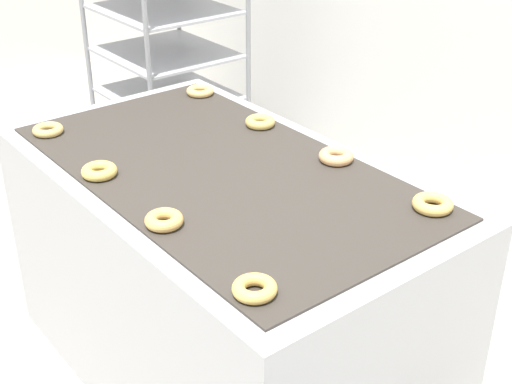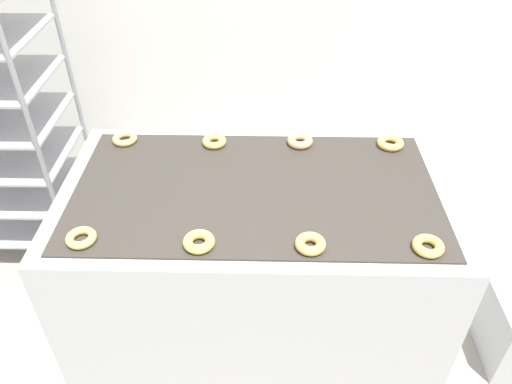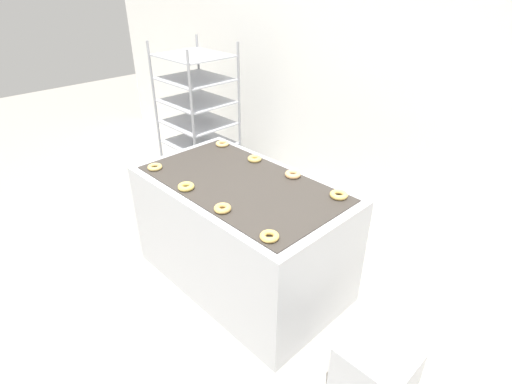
% 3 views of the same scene
% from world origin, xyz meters
% --- Properties ---
extents(fryer_machine, '(1.59, 0.91, 0.87)m').
position_xyz_m(fryer_machine, '(0.00, 0.70, 0.44)').
color(fryer_machine, '#B7BABF').
rests_on(fryer_machine, ground_plane).
extents(baking_rack_cart, '(0.66, 0.59, 1.60)m').
position_xyz_m(baking_rack_cart, '(-1.35, 1.33, 0.82)').
color(baking_rack_cart, gray).
rests_on(baking_rack_cart, ground_plane).
extents(donut_near_left, '(0.11, 0.11, 0.03)m').
position_xyz_m(donut_near_left, '(-0.61, 0.38, 0.89)').
color(donut_near_left, '#D6B363').
rests_on(donut_near_left, fryer_machine).
extents(donut_near_midleft, '(0.11, 0.11, 0.04)m').
position_xyz_m(donut_near_midleft, '(-0.19, 0.37, 0.89)').
color(donut_near_midleft, '#DEBD5A').
rests_on(donut_near_midleft, fryer_machine).
extents(donut_near_midright, '(0.11, 0.11, 0.04)m').
position_xyz_m(donut_near_midright, '(0.20, 0.37, 0.89)').
color(donut_near_midright, '#DBAD5B').
rests_on(donut_near_midright, fryer_machine).
extents(donut_near_right, '(0.11, 0.11, 0.03)m').
position_xyz_m(donut_near_right, '(0.61, 0.37, 0.89)').
color(donut_near_right, '#E0B65B').
rests_on(donut_near_right, fryer_machine).
extents(donut_far_left, '(0.11, 0.11, 0.03)m').
position_xyz_m(donut_far_left, '(-0.61, 1.04, 0.89)').
color(donut_far_left, '#E6B86B').
rests_on(donut_far_left, fryer_machine).
extents(donut_far_midleft, '(0.11, 0.11, 0.03)m').
position_xyz_m(donut_far_midleft, '(-0.19, 1.03, 0.89)').
color(donut_far_midleft, '#D7B55D').
rests_on(donut_far_midleft, fryer_machine).
extents(donut_far_midright, '(0.12, 0.12, 0.04)m').
position_xyz_m(donut_far_midright, '(0.20, 1.04, 0.89)').
color(donut_far_midright, '#E6AD70').
rests_on(donut_far_midright, fryer_machine).
extents(donut_far_right, '(0.12, 0.12, 0.03)m').
position_xyz_m(donut_far_right, '(0.60, 1.03, 0.89)').
color(donut_far_right, '#E8BE61').
rests_on(donut_far_right, fryer_machine).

